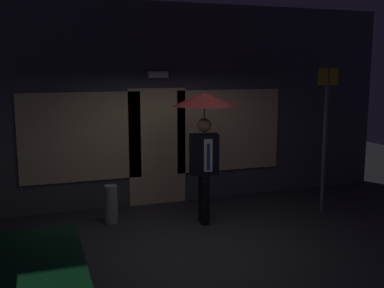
{
  "coord_description": "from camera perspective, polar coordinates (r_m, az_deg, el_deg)",
  "views": [
    {
      "loc": [
        -2.29,
        -6.18,
        2.57
      ],
      "look_at": [
        0.21,
        0.83,
        1.35
      ],
      "focal_mm": 43.57,
      "sensor_mm": 36.0,
      "label": 1
    }
  ],
  "objects": [
    {
      "name": "ground_plane",
      "position": [
        7.08,
        0.66,
        -11.98
      ],
      "size": [
        18.0,
        18.0,
        0.0
      ],
      "primitive_type": "plane",
      "color": "#2D2D33"
    },
    {
      "name": "building_facade",
      "position": [
        8.86,
        -4.6,
        4.7
      ],
      "size": [
        9.71,
        0.48,
        3.76
      ],
      "color": "#4C4C56",
      "rests_on": "ground"
    },
    {
      "name": "person_with_umbrella",
      "position": [
        7.57,
        1.51,
        2.63
      ],
      "size": [
        1.04,
        1.04,
        2.18
      ],
      "rotation": [
        0.0,
        0.0,
        -0.17
      ],
      "color": "black",
      "rests_on": "ground"
    },
    {
      "name": "street_sign_post",
      "position": [
        8.56,
        16.01,
        1.8
      ],
      "size": [
        0.4,
        0.07,
        2.67
      ],
      "color": "#595B60",
      "rests_on": "ground"
    },
    {
      "name": "sidewalk_bollard",
      "position": [
        7.95,
        -9.89,
        -7.27
      ],
      "size": [
        0.22,
        0.22,
        0.64
      ],
      "primitive_type": "cylinder",
      "color": "#9E998E",
      "rests_on": "ground"
    }
  ]
}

